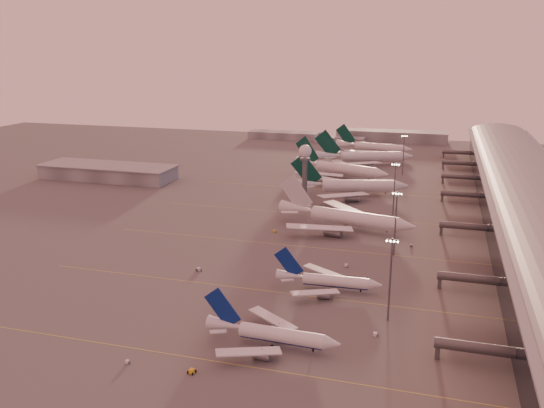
# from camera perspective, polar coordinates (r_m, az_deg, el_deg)

# --- Properties ---
(ground) EXTENTS (700.00, 700.00, 0.00)m
(ground) POSITION_cam_1_polar(r_m,az_deg,el_deg) (185.55, -6.95, -9.09)
(ground) COLOR #4C4A4A
(ground) RESTS_ON ground
(taxiway_markings) EXTENTS (180.00, 185.25, 0.02)m
(taxiway_markings) POSITION_cam_1_polar(r_m,az_deg,el_deg) (227.31, 5.67, -4.37)
(taxiway_markings) COLOR gold
(taxiway_markings) RESTS_ON ground
(terminal) EXTENTS (57.00, 362.00, 23.04)m
(terminal) POSITION_cam_1_polar(r_m,az_deg,el_deg) (275.60, 24.06, 0.15)
(terminal) COLOR black
(terminal) RESTS_ON ground
(hangar) EXTENTS (82.00, 27.00, 8.50)m
(hangar) POSITION_cam_1_polar(r_m,az_deg,el_deg) (357.11, -15.93, 3.10)
(hangar) COLOR slate
(hangar) RESTS_ON ground
(radar_tower) EXTENTS (6.40, 6.40, 31.10)m
(radar_tower) POSITION_cam_1_polar(r_m,az_deg,el_deg) (287.26, 3.29, 4.18)
(radar_tower) COLOR #4F5156
(radar_tower) RESTS_ON ground
(mast_a) EXTENTS (3.60, 0.56, 25.00)m
(mast_a) POSITION_cam_1_polar(r_m,az_deg,el_deg) (167.14, 11.64, -7.00)
(mast_a) COLOR #4F5156
(mast_a) RESTS_ON ground
(mast_b) EXTENTS (3.60, 0.56, 25.00)m
(mast_b) POSITION_cam_1_polar(r_m,az_deg,el_deg) (219.19, 12.14, -1.62)
(mast_b) COLOR #4F5156
(mast_b) RESTS_ON ground
(mast_c) EXTENTS (3.60, 0.56, 25.00)m
(mast_c) POSITION_cam_1_polar(r_m,az_deg,el_deg) (272.56, 12.03, 1.70)
(mast_c) COLOR #4F5156
(mast_c) RESTS_ON ground
(mast_d) EXTENTS (3.60, 0.56, 25.00)m
(mast_d) POSITION_cam_1_polar(r_m,az_deg,el_deg) (360.69, 12.90, 4.94)
(mast_d) COLOR #4F5156
(mast_d) RESTS_ON ground
(distant_horizon) EXTENTS (165.00, 37.50, 9.00)m
(distant_horizon) POSITION_cam_1_polar(r_m,az_deg,el_deg) (489.66, 8.50, 6.65)
(distant_horizon) COLOR slate
(distant_horizon) RESTS_ON ground
(narrowbody_near) EXTENTS (37.51, 29.93, 14.65)m
(narrowbody_near) POSITION_cam_1_polar(r_m,az_deg,el_deg) (154.82, -0.01, -12.96)
(narrowbody_near) COLOR silver
(narrowbody_near) RESTS_ON ground
(narrowbody_mid) EXTENTS (35.23, 28.09, 13.76)m
(narrowbody_mid) POSITION_cam_1_polar(r_m,az_deg,el_deg) (188.42, 5.59, -7.73)
(narrowbody_mid) COLOR silver
(narrowbody_mid) RESTS_ON ground
(widebody_white) EXTENTS (61.85, 49.07, 22.01)m
(widebody_white) POSITION_cam_1_polar(r_m,az_deg,el_deg) (250.48, 7.29, -1.63)
(widebody_white) COLOR silver
(widebody_white) RESTS_ON ground
(greentail_a) EXTENTS (61.07, 48.69, 22.66)m
(greentail_a) POSITION_cam_1_polar(r_m,az_deg,el_deg) (306.77, 7.81, 1.54)
(greentail_a) COLOR silver
(greentail_a) RESTS_ON ground
(greentail_b) EXTENTS (60.91, 48.36, 23.05)m
(greentail_b) POSITION_cam_1_polar(r_m,az_deg,el_deg) (349.18, 6.82, 3.27)
(greentail_b) COLOR silver
(greentail_b) RESTS_ON ground
(greentail_c) EXTENTS (63.79, 50.69, 24.03)m
(greentail_c) POSITION_cam_1_polar(r_m,az_deg,el_deg) (388.22, 9.19, 4.42)
(greentail_c) COLOR silver
(greentail_c) RESTS_ON ground
(greentail_d) EXTENTS (57.57, 46.17, 21.01)m
(greentail_d) POSITION_cam_1_polar(r_m,az_deg,el_deg) (431.56, 10.04, 5.40)
(greentail_d) COLOR silver
(greentail_d) RESTS_ON ground
(gsv_truck_a) EXTENTS (4.82, 1.99, 1.91)m
(gsv_truck_a) POSITION_cam_1_polar(r_m,az_deg,el_deg) (152.43, -14.02, -14.80)
(gsv_truck_a) COLOR silver
(gsv_truck_a) RESTS_ON ground
(gsv_tug_near) EXTENTS (3.00, 4.19, 1.09)m
(gsv_tug_near) POSITION_cam_1_polar(r_m,az_deg,el_deg) (145.99, -7.95, -16.10)
(gsv_tug_near) COLOR yellow
(gsv_tug_near) RESTS_ON ground
(gsv_catering_a) EXTENTS (5.13, 2.93, 3.98)m
(gsv_catering_a) POSITION_cam_1_polar(r_m,az_deg,el_deg) (162.62, 10.28, -12.15)
(gsv_catering_a) COLOR silver
(gsv_catering_a) RESTS_ON ground
(gsv_tug_mid) EXTENTS (4.27, 4.46, 1.11)m
(gsv_tug_mid) POSITION_cam_1_polar(r_m,az_deg,el_deg) (205.36, -7.29, -6.46)
(gsv_tug_mid) COLOR silver
(gsv_tug_mid) RESTS_ON ground
(gsv_truck_b) EXTENTS (6.02, 2.68, 2.36)m
(gsv_truck_b) POSITION_cam_1_polar(r_m,az_deg,el_deg) (208.61, 7.48, -5.92)
(gsv_truck_b) COLOR silver
(gsv_truck_b) RESTS_ON ground
(gsv_truck_c) EXTENTS (5.79, 2.92, 2.23)m
(gsv_truck_c) POSITION_cam_1_polar(r_m,az_deg,el_deg) (244.54, 0.34, -2.59)
(gsv_truck_c) COLOR yellow
(gsv_truck_c) RESTS_ON ground
(gsv_catering_b) EXTENTS (4.84, 2.88, 3.71)m
(gsv_catering_b) POSITION_cam_1_polar(r_m,az_deg,el_deg) (233.70, 13.70, -3.71)
(gsv_catering_b) COLOR #4F5153
(gsv_catering_b) RESTS_ON ground
(gsv_tug_far) EXTENTS (3.31, 4.46, 1.14)m
(gsv_tug_far) POSITION_cam_1_polar(r_m,az_deg,el_deg) (264.83, 4.50, -1.35)
(gsv_tug_far) COLOR silver
(gsv_tug_far) RESTS_ON ground
(gsv_tug_hangar) EXTENTS (3.81, 2.57, 1.02)m
(gsv_tug_hangar) POSITION_cam_1_polar(r_m,az_deg,el_deg) (320.01, 10.43, 1.36)
(gsv_tug_hangar) COLOR silver
(gsv_tug_hangar) RESTS_ON ground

